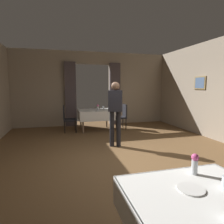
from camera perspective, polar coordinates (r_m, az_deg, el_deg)
ground at (r=4.35m, az=3.79°, el=-14.06°), size 10.08×10.08×0.00m
wall_back at (r=8.11m, az=-5.69°, el=6.94°), size 6.40×0.27×3.00m
dining_table_near at (r=1.84m, az=25.17°, el=-24.28°), size 1.18×1.04×0.75m
dining_table_mid at (r=7.06m, az=-4.88°, el=-0.27°), size 1.24×0.99×0.75m
chair_mid_right at (r=7.32m, az=2.90°, el=-0.97°), size 0.44×0.44×0.93m
chair_mid_left at (r=6.95m, az=-13.02°, el=-1.62°), size 0.44×0.44×0.93m
flower_vase_near at (r=2.10m, az=23.24°, el=-13.72°), size 0.07×0.07×0.21m
plate_near_b at (r=1.85m, az=22.25°, el=-20.28°), size 0.23×0.23×0.01m
flower_vase_mid at (r=6.90m, az=-4.22°, el=1.40°), size 0.07×0.07×0.21m
plate_mid_b at (r=6.97m, az=-1.80°, el=0.61°), size 0.23×0.23×0.01m
plate_mid_c at (r=6.70m, az=-5.88°, el=0.28°), size 0.21×0.21×0.01m
glass_mid_d at (r=7.45m, az=-2.55°, el=1.37°), size 0.06×0.06×0.09m
person_waiter_by_doorway at (r=5.08m, az=0.99°, el=1.03°), size 0.41×0.33×1.72m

